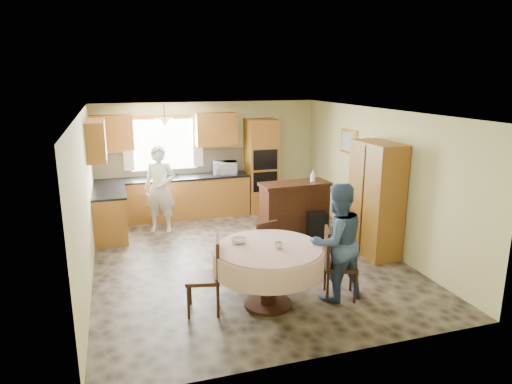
{
  "coord_description": "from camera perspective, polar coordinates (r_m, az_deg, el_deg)",
  "views": [
    {
      "loc": [
        -2.03,
        -7.06,
        3.05
      ],
      "look_at": [
        0.28,
        0.3,
        1.08
      ],
      "focal_mm": 32.0,
      "sensor_mm": 36.0,
      "label": 1
    }
  ],
  "objects": [
    {
      "name": "oven_lower",
      "position": [
        10.22,
        1.17,
        1.29
      ],
      "size": [
        0.56,
        0.01,
        0.45
      ],
      "primitive_type": "cube",
      "color": "black",
      "rests_on": "oven_tower"
    },
    {
      "name": "curtain_left",
      "position": [
        10.09,
        -15.75,
        5.79
      ],
      "size": [
        0.22,
        0.02,
        1.15
      ],
      "primitive_type": "cube",
      "color": "white",
      "rests_on": "wall_back"
    },
    {
      "name": "framed_picture",
      "position": [
        9.37,
        11.51,
        6.21
      ],
      "size": [
        0.06,
        0.57,
        0.47
      ],
      "color": "gold",
      "rests_on": "wall_right"
    },
    {
      "name": "wall_right",
      "position": [
        8.58,
        14.93,
        1.7
      ],
      "size": [
        0.02,
        6.0,
        2.5
      ],
      "primitive_type": "cube",
      "color": "#C8C380",
      "rests_on": "floor"
    },
    {
      "name": "sideboard",
      "position": [
        9.05,
        4.81,
        -2.2
      ],
      "size": [
        1.38,
        0.62,
        0.97
      ],
      "primitive_type": "cube",
      "rotation": [
        0.0,
        0.0,
        0.05
      ],
      "color": "#3E2211",
      "rests_on": "floor"
    },
    {
      "name": "space_heater",
      "position": [
        8.9,
        7.65,
        -4.14
      ],
      "size": [
        0.41,
        0.32,
        0.51
      ],
      "primitive_type": "cube",
      "rotation": [
        0.0,
        0.0,
        -0.17
      ],
      "color": "black",
      "rests_on": "floor"
    },
    {
      "name": "window",
      "position": [
        10.19,
        -11.51,
        5.84
      ],
      "size": [
        1.4,
        0.03,
        1.1
      ],
      "primitive_type": "cube",
      "color": "white",
      "rests_on": "wall_back"
    },
    {
      "name": "wall_front",
      "position": [
        4.88,
        8.61,
        -7.52
      ],
      "size": [
        5.0,
        0.02,
        2.5
      ],
      "primitive_type": "cube",
      "color": "#C8C380",
      "rests_on": "floor"
    },
    {
      "name": "chair_back",
      "position": [
        7.07,
        0.83,
        -6.76
      ],
      "size": [
        0.5,
        0.5,
        0.93
      ],
      "rotation": [
        0.0,
        0.0,
        3.45
      ],
      "color": "#3E2211",
      "rests_on": "floor"
    },
    {
      "name": "person_dining",
      "position": [
        6.41,
        10.07,
        -6.18
      ],
      "size": [
        0.88,
        0.72,
        1.66
      ],
      "primitive_type": "imported",
      "rotation": [
        0.0,
        0.0,
        3.26
      ],
      "color": "#38507A",
      "rests_on": "floor"
    },
    {
      "name": "bowl_table",
      "position": [
        6.22,
        -2.13,
        -6.1
      ],
      "size": [
        0.27,
        0.27,
        0.07
      ],
      "primitive_type": "imported",
      "rotation": [
        0.0,
        0.0,
        0.4
      ],
      "color": "#B2B2B2",
      "rests_on": "dining_table"
    },
    {
      "name": "pendant",
      "position": [
        9.66,
        -11.35,
        8.5
      ],
      "size": [
        0.36,
        0.36,
        0.18
      ],
      "primitive_type": "cone",
      "rotation": [
        3.14,
        0.0,
        0.0
      ],
      "color": "beige",
      "rests_on": "ceiling"
    },
    {
      "name": "bowl_sideboard",
      "position": [
        8.78,
        2.36,
        0.75
      ],
      "size": [
        0.22,
        0.22,
        0.05
      ],
      "primitive_type": "imported",
      "rotation": [
        0.0,
        0.0,
        -0.09
      ],
      "color": "#B2B2B2",
      "rests_on": "sideboard"
    },
    {
      "name": "wall_cab_side",
      "position": [
        8.93,
        -19.35,
        6.17
      ],
      "size": [
        0.33,
        1.2,
        0.72
      ],
      "primitive_type": "cube",
      "color": "#B17B2C",
      "rests_on": "wall_left"
    },
    {
      "name": "counter_left",
      "position": [
        9.11,
        -17.98,
        -0.05
      ],
      "size": [
        0.64,
        1.2,
        0.04
      ],
      "primitive_type": "cube",
      "color": "black",
      "rests_on": "base_cab_left"
    },
    {
      "name": "chair_left",
      "position": [
        6.1,
        -5.85,
        -9.85
      ],
      "size": [
        0.53,
        0.53,
        1.02
      ],
      "rotation": [
        0.0,
        0.0,
        -1.8
      ],
      "color": "#3E2211",
      "rests_on": "floor"
    },
    {
      "name": "oven_tower",
      "position": [
        10.44,
        0.63,
        3.32
      ],
      "size": [
        0.66,
        0.62,
        2.12
      ],
      "primitive_type": "cube",
      "color": "#B26A2F",
      "rests_on": "floor"
    },
    {
      "name": "curtain_right",
      "position": [
        10.24,
        -7.3,
        6.33
      ],
      "size": [
        0.22,
        0.02,
        1.15
      ],
      "primitive_type": "cube",
      "color": "white",
      "rests_on": "wall_back"
    },
    {
      "name": "backsplash",
      "position": [
        10.29,
        -10.57,
        3.59
      ],
      "size": [
        3.3,
        0.02,
        0.55
      ],
      "primitive_type": "cube",
      "color": "#C7B78C",
      "rests_on": "wall_back"
    },
    {
      "name": "cup_table",
      "position": [
        6.05,
        2.84,
        -6.62
      ],
      "size": [
        0.14,
        0.14,
        0.09
      ],
      "primitive_type": "imported",
      "rotation": [
        0.0,
        0.0,
        -0.33
      ],
      "color": "#B2B2B2",
      "rests_on": "dining_table"
    },
    {
      "name": "wall_cab_right",
      "position": [
        10.19,
        -5.02,
        7.83
      ],
      "size": [
        0.9,
        0.33,
        0.72
      ],
      "primitive_type": "cube",
      "color": "#B17B2C",
      "rests_on": "wall_back"
    },
    {
      "name": "base_cab_back",
      "position": [
        10.17,
        -10.18,
        -0.8
      ],
      "size": [
        3.3,
        0.6,
        0.88
      ],
      "primitive_type": "cube",
      "color": "#B26A2F",
      "rests_on": "floor"
    },
    {
      "name": "bottle_sideboard",
      "position": [
        9.04,
        7.13,
        1.85
      ],
      "size": [
        0.14,
        0.14,
        0.29
      ],
      "primitive_type": "imported",
      "rotation": [
        0.0,
        0.0,
        -0.27
      ],
      "color": "silver",
      "rests_on": "sideboard"
    },
    {
      "name": "cupboard",
      "position": [
        8.14,
        14.73,
        -0.85
      ],
      "size": [
        0.52,
        1.03,
        1.97
      ],
      "primitive_type": "cube",
      "color": "#B26A2F",
      "rests_on": "floor"
    },
    {
      "name": "wall_back",
      "position": [
        10.42,
        -5.94,
        4.28
      ],
      "size": [
        5.0,
        0.02,
        2.5
      ],
      "primitive_type": "cube",
      "color": "#C8C380",
      "rests_on": "floor"
    },
    {
      "name": "wall_left",
      "position": [
        7.3,
        -20.54,
        -0.91
      ],
      "size": [
        0.02,
        6.0,
        2.5
      ],
      "primitive_type": "cube",
      "color": "#C8C380",
      "rests_on": "floor"
    },
    {
      "name": "oven_upper",
      "position": [
        10.12,
        1.19,
        4.05
      ],
      "size": [
        0.56,
        0.01,
        0.45
      ],
      "primitive_type": "cube",
      "color": "black",
      "rests_on": "oven_tower"
    },
    {
      "name": "ceiling",
      "position": [
        7.36,
        -1.39,
        10.01
      ],
      "size": [
        5.0,
        6.0,
        0.01
      ],
      "primitive_type": "cube",
      "color": "white",
      "rests_on": "wall_back"
    },
    {
      "name": "counter_back",
      "position": [
        10.06,
        -10.29,
        1.73
      ],
      "size": [
        3.3,
        0.64,
        0.04
      ],
      "primitive_type": "cube",
      "color": "black",
      "rests_on": "base_cab_back"
    },
    {
      "name": "chair_right",
      "position": [
        6.54,
        9.81,
        -8.35
      ],
      "size": [
        0.56,
        0.56,
        1.01
      ],
      "rotation": [
        0.0,
        0.0,
        1.22
      ],
      "color": "#3E2211",
      "rests_on": "floor"
    },
    {
      "name": "floor",
      "position": [
        7.95,
        -1.28,
        -8.26
      ],
      "size": [
        5.0,
        6.0,
        0.01
      ],
      "primitive_type": "cube",
      "color": "#6D5F4C",
      "rests_on": "ground"
    },
    {
      "name": "person_sink",
      "position": [
        9.25,
        -11.9,
        0.33
      ],
      "size": [
        0.73,
        0.6,
        1.73
      ],
      "primitive_type": "imported",
      "rotation": [
        0.0,
        0.0,
        -0.34
      ],
      "color": "silver",
      "rests_on": "floor"
    },
    {
      "name": "wall_cab_left",
      "position": [
        9.96,
        -17.56,
        7.07
      ],
      "size": [
        0.85,
        0.33,
        0.72
      ],
      "primitive_type": "cube",
      "color": "#B17B2C",
      "rests_on": "wall_back"
    },
    {
      "name": "base_cab_left",
      "position": [
        9.23,
        -17.77,
        -2.82
      ],
      "size": [
        0.6,
        1.2,
        0.88
      ],
      "primitive_type": "cube",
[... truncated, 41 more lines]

